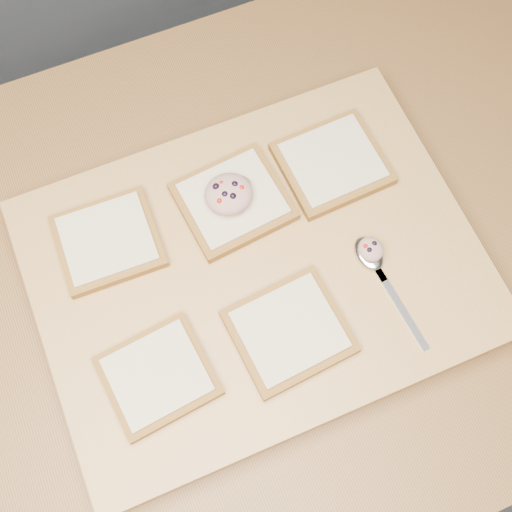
# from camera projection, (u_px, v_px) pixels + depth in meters

# --- Properties ---
(ground) EXTENTS (4.00, 4.00, 0.00)m
(ground) POSITION_uv_depth(u_px,v_px,m) (260.00, 376.00, 1.70)
(ground) COLOR #515459
(ground) RESTS_ON ground
(island_counter) EXTENTS (2.00, 0.80, 0.90)m
(island_counter) POSITION_uv_depth(u_px,v_px,m) (261.00, 335.00, 1.27)
(island_counter) COLOR slate
(island_counter) RESTS_ON ground
(cutting_board) EXTENTS (0.55, 0.42, 0.04)m
(cutting_board) POSITION_uv_depth(u_px,v_px,m) (256.00, 270.00, 0.82)
(cutting_board) COLOR tan
(cutting_board) RESTS_ON island_counter
(bread_far_left) EXTENTS (0.13, 0.12, 0.02)m
(bread_far_left) POSITION_uv_depth(u_px,v_px,m) (108.00, 241.00, 0.81)
(bread_far_left) COLOR olive
(bread_far_left) RESTS_ON cutting_board
(bread_far_center) EXTENTS (0.14, 0.13, 0.02)m
(bread_far_center) POSITION_uv_depth(u_px,v_px,m) (233.00, 201.00, 0.83)
(bread_far_center) COLOR olive
(bread_far_center) RESTS_ON cutting_board
(bread_far_right) EXTENTS (0.14, 0.12, 0.02)m
(bread_far_right) POSITION_uv_depth(u_px,v_px,m) (332.00, 163.00, 0.85)
(bread_far_right) COLOR olive
(bread_far_right) RESTS_ON cutting_board
(bread_near_left) EXTENTS (0.13, 0.12, 0.02)m
(bread_near_left) POSITION_uv_depth(u_px,v_px,m) (158.00, 376.00, 0.75)
(bread_near_left) COLOR olive
(bread_near_left) RESTS_ON cutting_board
(bread_near_center) EXTENTS (0.14, 0.13, 0.02)m
(bread_near_center) POSITION_uv_depth(u_px,v_px,m) (289.00, 331.00, 0.76)
(bread_near_center) COLOR olive
(bread_near_center) RESTS_ON cutting_board
(tuna_salad_dollop) EXTENTS (0.06, 0.06, 0.03)m
(tuna_salad_dollop) POSITION_uv_depth(u_px,v_px,m) (229.00, 194.00, 0.80)
(tuna_salad_dollop) COLOR tan
(tuna_salad_dollop) RESTS_ON bread_far_center
(spoon) EXTENTS (0.04, 0.16, 0.01)m
(spoon) POSITION_uv_depth(u_px,v_px,m) (374.00, 261.00, 0.80)
(spoon) COLOR silver
(spoon) RESTS_ON cutting_board
(spoon_salad) EXTENTS (0.03, 0.03, 0.02)m
(spoon_salad) POSITION_uv_depth(u_px,v_px,m) (371.00, 249.00, 0.79)
(spoon_salad) COLOR tan
(spoon_salad) RESTS_ON spoon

